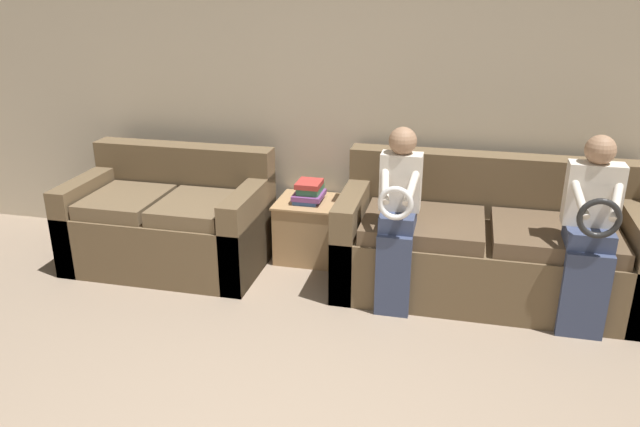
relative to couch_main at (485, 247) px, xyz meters
The scene contains 7 objects.
wall_back 1.41m from the couch_main, 149.23° to the left, with size 7.82×0.06×2.55m.
couch_main is the anchor object (origin of this frame).
couch_side 2.40m from the couch_main, behind, with size 1.48×0.88×0.88m.
child_left_seated 0.79m from the couch_main, 147.35° to the right, with size 0.27×0.38×1.24m.
child_right_seated 0.79m from the couch_main, 32.72° to the right, with size 0.34×0.38×1.26m.
side_shelf 1.38m from the couch_main, 169.63° to the left, with size 0.51×0.48×0.49m.
book_stack 1.40m from the couch_main, 169.80° to the left, with size 0.23×0.28×0.16m.
Camera 1 is at (0.69, -1.70, 2.16)m, focal length 35.00 mm.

